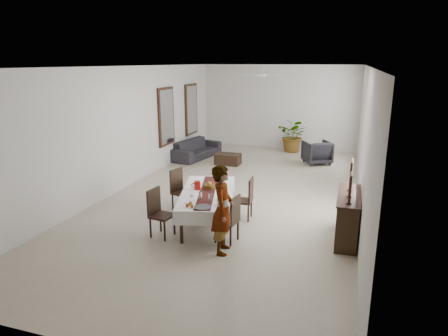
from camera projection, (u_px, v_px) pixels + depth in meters
floor at (235, 194)px, 10.28m from camera, size 6.00×12.00×0.00m
ceiling at (236, 66)px, 9.45m from camera, size 6.00×12.00×0.02m
wall_back at (279, 107)px, 15.38m from camera, size 6.00×0.02×3.20m
wall_front at (82, 224)px, 4.35m from camera, size 6.00×0.02×3.20m
wall_left at (129, 127)px, 10.75m from camera, size 0.02×12.00×3.20m
wall_right at (364, 140)px, 8.97m from camera, size 0.02×12.00×3.20m
dining_table_top at (207, 193)px, 8.32m from camera, size 1.42×2.32×0.04m
table_leg_fl at (181, 227)px, 7.44m from camera, size 0.08×0.08×0.63m
table_leg_fr at (224, 228)px, 7.40m from camera, size 0.08×0.08×0.63m
table_leg_bl at (195, 193)px, 9.42m from camera, size 0.08×0.08×0.63m
table_leg_br at (228, 193)px, 9.38m from camera, size 0.08×0.08×0.63m
tablecloth_top at (207, 192)px, 8.31m from camera, size 1.62×2.52×0.01m
tablecloth_drape_left at (183, 197)px, 8.37m from camera, size 0.60×2.25×0.27m
tablecloth_drape_right at (233, 198)px, 8.32m from camera, size 0.60×2.25×0.27m
tablecloth_drape_near at (202, 219)px, 7.23m from camera, size 1.03×0.28×0.27m
tablecloth_drape_far at (212, 182)px, 9.46m from camera, size 1.03×0.28×0.27m
table_runner at (207, 192)px, 8.31m from camera, size 0.88×2.26×0.00m
red_pitcher at (197, 185)px, 8.43m from camera, size 0.17×0.17×0.18m
pitcher_handle at (194, 185)px, 8.43m from camera, size 0.11×0.05×0.11m
wine_glass_near at (210, 198)px, 7.72m from camera, size 0.06×0.06×0.15m
wine_glass_mid at (200, 196)px, 7.82m from camera, size 0.06×0.06×0.15m
teacup_right at (219, 199)px, 7.77m from camera, size 0.08×0.08×0.05m
saucer_right at (219, 200)px, 7.78m from camera, size 0.13×0.13×0.01m
teacup_left at (193, 195)px, 8.01m from camera, size 0.08×0.08×0.05m
saucer_left at (193, 196)px, 8.02m from camera, size 0.13×0.13×0.01m
plate_near_right at (219, 205)px, 7.51m from camera, size 0.22×0.22×0.01m
bread_near_right at (219, 204)px, 7.51m from camera, size 0.08×0.08×0.08m
plate_near_left at (190, 202)px, 7.67m from camera, size 0.22×0.22×0.01m
plate_far_left at (196, 184)px, 8.80m from camera, size 0.22×0.22×0.01m
serving_tray at (203, 207)px, 7.40m from camera, size 0.32×0.32×0.02m
jam_jar_a at (192, 206)px, 7.38m from camera, size 0.06×0.06×0.07m
jam_jar_b at (187, 205)px, 7.43m from camera, size 0.06×0.06×0.07m
jam_jar_c at (190, 204)px, 7.52m from camera, size 0.06×0.06×0.07m
fruit_basket at (210, 186)px, 8.51m from camera, size 0.27×0.27×0.09m
fruit_red at (212, 183)px, 8.51m from camera, size 0.08×0.08×0.08m
fruit_green at (209, 183)px, 8.53m from camera, size 0.07×0.07×0.07m
fruit_yellow at (210, 184)px, 8.45m from camera, size 0.08×0.08×0.08m
chair_right_near_seat at (227, 221)px, 7.50m from camera, size 0.45×0.45×0.04m
chair_right_near_leg_fl at (231, 236)px, 7.34m from camera, size 0.04×0.04×0.38m
chair_right_near_leg_fr at (238, 230)px, 7.62m from camera, size 0.04×0.04×0.38m
chair_right_near_leg_bl at (215, 233)px, 7.48m from camera, size 0.04×0.04×0.38m
chair_right_near_leg_br at (223, 227)px, 7.76m from camera, size 0.04×0.04×0.38m
chair_right_near_back at (235, 209)px, 7.35m from camera, size 0.10×0.39×0.50m
chair_right_far_seat at (243, 201)px, 8.59m from camera, size 0.41×0.41×0.04m
chair_right_far_leg_fl at (248, 213)px, 8.46m from camera, size 0.04×0.04×0.38m
chair_right_far_leg_fr at (251, 208)px, 8.75m from camera, size 0.04×0.04×0.38m
chair_right_far_leg_bl at (234, 212)px, 8.54m from camera, size 0.04×0.04×0.38m
chair_right_far_leg_br at (237, 207)px, 8.83m from camera, size 0.04×0.04×0.38m
chair_right_far_back at (251, 190)px, 8.48m from camera, size 0.05×0.39×0.49m
chair_left_near_seat at (162, 216)px, 7.71m from camera, size 0.46×0.46×0.05m
chair_left_near_leg_fl at (161, 222)px, 7.98m from camera, size 0.05×0.05×0.40m
chair_left_near_leg_fr at (151, 228)px, 7.70m from camera, size 0.05×0.05×0.40m
chair_left_near_leg_bl at (174, 225)px, 7.84m from camera, size 0.05×0.05×0.40m
chair_left_near_leg_br at (165, 231)px, 7.56m from camera, size 0.05×0.05×0.40m
chair_left_near_back at (154, 201)px, 7.72m from camera, size 0.10×0.40×0.51m
chair_left_far_seat at (183, 193)px, 9.06m from camera, size 0.51×0.51×0.05m
chair_left_far_leg_fl at (182, 199)px, 9.34m from camera, size 0.05×0.05×0.40m
chair_left_far_leg_fr at (173, 203)px, 9.08m from camera, size 0.05×0.05×0.40m
chair_left_far_leg_bl at (193, 202)px, 9.15m from camera, size 0.05×0.05×0.40m
chair_left_far_leg_br at (184, 206)px, 8.89m from camera, size 0.05×0.05×0.40m
chair_left_far_back at (176, 180)px, 9.09m from camera, size 0.16×0.40×0.52m
woman at (223, 210)px, 6.98m from camera, size 0.48×0.64×1.60m
sideboard_body at (347, 218)px, 7.60m from camera, size 0.38×1.44×0.87m
sideboard_top at (349, 195)px, 7.48m from camera, size 0.42×1.50×0.03m
candlestick_near_base at (349, 203)px, 6.99m from camera, size 0.10×0.10×0.03m
candlestick_near_shaft at (350, 189)px, 6.92m from camera, size 0.05×0.05×0.48m
candlestick_near_candle at (351, 174)px, 6.85m from camera, size 0.03×0.03×0.08m
candlestick_mid_base at (349, 196)px, 7.34m from camera, size 0.10×0.10×0.03m
candlestick_mid_shaft at (351, 179)px, 7.26m from camera, size 0.05×0.05×0.62m
candlestick_mid_candle at (352, 161)px, 7.17m from camera, size 0.03×0.03×0.08m
candlestick_far_base at (350, 190)px, 7.69m from camera, size 0.10×0.10×0.03m
candlestick_far_shaft at (351, 176)px, 7.62m from camera, size 0.05×0.05×0.53m
candlestick_far_candle at (352, 161)px, 7.54m from camera, size 0.03×0.03×0.08m
sofa at (196, 149)px, 14.12m from camera, size 1.24×2.30×0.64m
armchair at (317, 152)px, 13.28m from camera, size 1.13×1.13×0.77m
coffee_table at (228, 159)px, 13.22m from camera, size 0.81×0.55×0.36m
potted_plant at (294, 135)px, 14.96m from camera, size 1.37×1.27×1.24m
mirror_frame_near at (166, 117)px, 12.76m from camera, size 0.06×1.05×1.85m
mirror_glass_near at (167, 117)px, 12.75m from camera, size 0.01×0.90×1.70m
mirror_frame_far at (191, 109)px, 14.69m from camera, size 0.06×1.05×1.85m
mirror_glass_far at (192, 109)px, 14.68m from camera, size 0.01×0.90×1.70m
fan_rod at (263, 68)px, 12.23m from camera, size 0.04×0.04×0.20m
fan_hub at (263, 75)px, 12.28m from camera, size 0.16×0.16×0.08m
fan_blade_n at (266, 75)px, 12.61m from camera, size 0.10×0.55×0.01m
fan_blade_s at (261, 76)px, 11.96m from camera, size 0.10×0.55×0.01m
fan_blade_e at (274, 75)px, 12.18m from camera, size 0.55×0.10×0.01m
fan_blade_w at (252, 75)px, 12.39m from camera, size 0.55×0.10×0.01m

